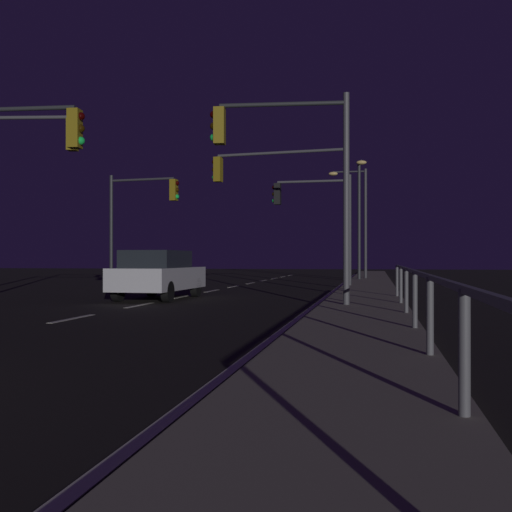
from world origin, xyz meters
TOP-DOWN VIEW (x-y plane):
  - ground_plane at (0.00, 17.50)m, footprint 112.00×112.00m
  - sidewalk_right at (6.19, 17.50)m, footprint 2.22×77.00m
  - lane_markings_center at (0.00, 21.00)m, footprint 0.14×50.00m
  - lane_edge_line at (4.82, 22.50)m, footprint 0.14×53.00m
  - car at (-0.40, 15.71)m, footprint 1.92×4.44m
  - traffic_light_far_right at (3.81, 24.25)m, footprint 3.54×0.40m
  - traffic_light_overhead_east at (-4.18, 13.50)m, footprint 3.54×0.74m
  - traffic_light_near_left at (4.25, 12.35)m, footprint 3.60×0.52m
  - traffic_light_far_center at (-4.05, 23.62)m, footprint 3.47×0.64m
  - traffic_light_far_left at (3.16, 19.63)m, footprint 5.27×0.89m
  - street_lamp_far_end at (5.49, 34.98)m, footprint 2.31×0.36m
  - street_lamp_median at (5.60, 32.55)m, footprint 0.56×1.77m
  - barrier_fence at (7.15, 7.21)m, footprint 0.09×18.52m

SIDE VIEW (x-z plane):
  - ground_plane at x=0.00m, z-range 0.00..0.00m
  - lane_edge_line at x=4.82m, z-range 0.00..0.01m
  - lane_markings_center at x=0.00m, z-range 0.00..0.01m
  - sidewalk_right at x=6.19m, z-range 0.00..0.14m
  - car at x=-0.40m, z-range 0.04..1.61m
  - barrier_fence at x=7.15m, z-range 0.39..1.37m
  - traffic_light_far_right at x=3.81m, z-range 1.12..5.96m
  - traffic_light_far_center at x=-4.05m, z-range 1.04..6.19m
  - traffic_light_near_left at x=4.25m, z-range 1.23..6.63m
  - traffic_light_far_left at x=3.16m, z-range 1.31..6.69m
  - traffic_light_overhead_east at x=-4.18m, z-range 1.15..6.93m
  - street_lamp_far_end at x=5.49m, z-range 0.88..7.45m
  - street_lamp_median at x=5.60m, z-range 0.85..7.51m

